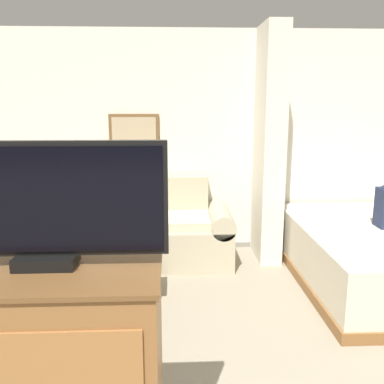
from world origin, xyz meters
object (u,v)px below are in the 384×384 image
Objects in this scene: bed at (384,255)px; tv at (42,204)px; couch at (134,232)px; table_lamp at (20,193)px; coffee_table at (124,261)px.

tv is at bearing -138.90° from bed.
table_lamp is (-1.24, 0.05, 0.46)m from couch.
table_lamp is at bearing 111.10° from tv.
tv is at bearing -91.87° from coffee_table.
tv reaches higher than couch.
couch is at bearing 89.96° from coffee_table.
tv reaches higher than coffee_table.
couch reaches higher than coffee_table.
couch is 3.88× the size of coffee_table.
tv is 3.65m from bed.
couch is at bearing 88.72° from tv.
coffee_table is at bearing -174.46° from bed.
coffee_table is (-0.00, -0.96, 0.03)m from couch.
couch is 3.18m from tv.
tv is at bearing -91.28° from couch.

